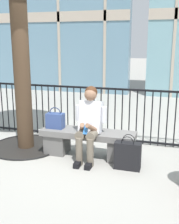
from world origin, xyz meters
TOP-DOWN VIEW (x-y plane):
  - ground_plane at (0.00, 0.00)m, footprint 60.00×60.00m
  - stone_bench at (0.00, 0.00)m, footprint 1.60×0.44m
  - seated_person_with_phone at (0.07, -0.13)m, footprint 0.52×0.66m
  - handbag_on_bench at (-0.58, -0.01)m, footprint 0.30×0.18m
  - shopping_bag at (0.73, -0.30)m, footprint 0.40×0.16m
  - plaza_railing at (-0.00, 0.86)m, footprint 8.34×0.04m

SIDE VIEW (x-z plane):
  - ground_plane at x=0.00m, z-range 0.00..0.00m
  - shopping_bag at x=0.73m, z-range -0.05..0.49m
  - stone_bench at x=0.00m, z-range 0.05..0.50m
  - plaza_railing at x=0.00m, z-range 0.01..1.06m
  - handbag_on_bench at x=-0.58m, z-range 0.40..0.77m
  - seated_person_with_phone at x=0.07m, z-range 0.04..1.26m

